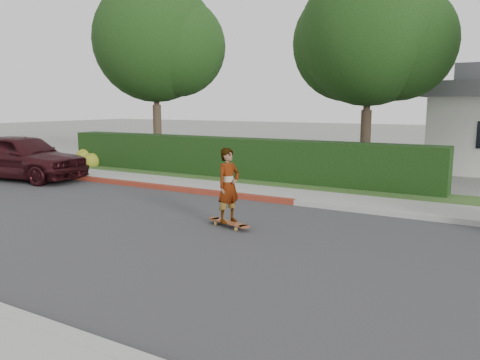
% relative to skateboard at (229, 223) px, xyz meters
% --- Properties ---
extents(ground, '(120.00, 120.00, 0.00)m').
position_rel_skateboard_xyz_m(ground, '(-0.67, -1.19, -0.11)').
color(ground, slate).
rests_on(ground, ground).
extents(road, '(60.00, 8.00, 0.01)m').
position_rel_skateboard_xyz_m(road, '(-0.67, -1.19, -0.10)').
color(road, '#2D2D30').
rests_on(road, ground).
extents(curb_far, '(60.00, 0.20, 0.15)m').
position_rel_skateboard_xyz_m(curb_far, '(-0.67, 2.91, -0.03)').
color(curb_far, '#9E9E99').
rests_on(curb_far, ground).
extents(curb_red_section, '(12.00, 0.21, 0.15)m').
position_rel_skateboard_xyz_m(curb_red_section, '(-5.67, 2.91, -0.03)').
color(curb_red_section, maroon).
rests_on(curb_red_section, ground).
extents(sidewalk_far, '(60.00, 1.60, 0.12)m').
position_rel_skateboard_xyz_m(sidewalk_far, '(-0.67, 3.81, -0.05)').
color(sidewalk_far, gray).
rests_on(sidewalk_far, ground).
extents(planting_strip, '(60.00, 1.60, 0.10)m').
position_rel_skateboard_xyz_m(planting_strip, '(-0.67, 5.41, -0.06)').
color(planting_strip, '#2D4C1E').
rests_on(planting_strip, ground).
extents(hedge, '(15.00, 1.00, 1.50)m').
position_rel_skateboard_xyz_m(hedge, '(-3.67, 6.01, 0.64)').
color(hedge, black).
rests_on(hedge, ground).
extents(flowering_shrub, '(1.40, 1.00, 0.90)m').
position_rel_skateboard_xyz_m(flowering_shrub, '(-10.68, 5.55, 0.23)').
color(flowering_shrub, '#2D4C19').
rests_on(flowering_shrub, ground).
extents(tree_left, '(5.99, 5.21, 8.00)m').
position_rel_skateboard_xyz_m(tree_left, '(-8.19, 7.50, 5.16)').
color(tree_left, '#33261C').
rests_on(tree_left, ground).
extents(tree_center, '(5.66, 4.84, 7.44)m').
position_rel_skateboard_xyz_m(tree_center, '(0.81, 8.00, 4.80)').
color(tree_center, '#33261C').
rests_on(tree_center, ground).
extents(skateboard, '(1.26, 0.56, 0.11)m').
position_rel_skateboard_xyz_m(skateboard, '(0.00, 0.00, 0.00)').
color(skateboard, gold).
rests_on(skateboard, ground).
extents(skateboarder, '(0.53, 0.68, 1.65)m').
position_rel_skateboard_xyz_m(skateboarder, '(-0.00, -0.00, 0.84)').
color(skateboarder, white).
rests_on(skateboarder, skateboard).
extents(car_maroon, '(5.14, 2.60, 1.68)m').
position_rel_skateboard_xyz_m(car_maroon, '(-9.98, 1.94, 0.73)').
color(car_maroon, black).
rests_on(car_maroon, ground).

